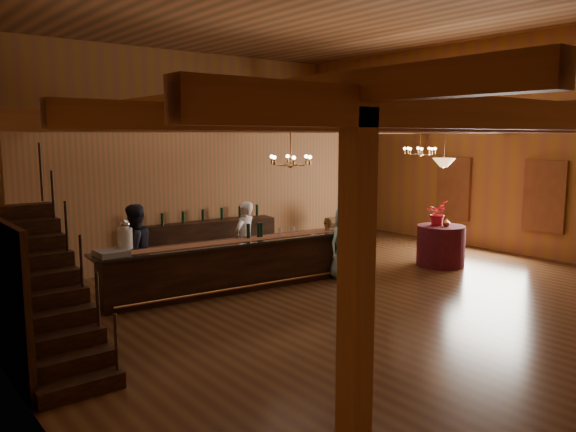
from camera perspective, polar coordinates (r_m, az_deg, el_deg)
floor at (r=11.54m, az=3.01°, el=-6.94°), size 14.00×14.00×0.00m
ceiling at (r=11.42m, az=3.23°, el=20.76°), size 14.00×14.00×0.00m
wall_back at (r=17.03m, az=-12.83°, el=7.09°), size 12.00×0.10×5.50m
wall_right at (r=15.78m, az=19.76°, el=6.75°), size 0.10×14.00×5.50m
beam_grid at (r=11.53m, az=1.44°, el=9.33°), size 11.90×13.90×0.39m
support_posts at (r=10.87m, az=4.82°, el=0.70°), size 9.20×10.20×3.20m
partition_wall at (r=13.78m, az=-8.22°, el=2.01°), size 9.00×0.18×3.10m
window_right_front at (r=15.02m, az=24.62°, el=1.85°), size 0.12×1.05×1.75m
window_right_back at (r=16.35m, az=16.49°, el=2.71°), size 0.12×1.05×1.75m
staircase at (r=8.09m, az=-23.50°, el=-6.86°), size 1.00×2.80×2.00m
backroom_boxes at (r=15.75m, az=-11.17°, el=-1.05°), size 4.10×0.60×1.10m
tasting_bar at (r=11.14m, az=-4.68°, el=-4.90°), size 5.85×1.32×0.98m
beverage_dispenser at (r=10.19m, az=-16.23°, el=-2.05°), size 0.26×0.26×0.60m
glass_rack_tray at (r=10.08m, az=-17.52°, el=-3.59°), size 0.50×0.50×0.10m
raffle_drum at (r=12.13m, az=4.45°, el=-0.70°), size 0.34×0.24×0.30m
bar_bottle_0 at (r=11.21m, az=-4.05°, el=-1.55°), size 0.07×0.07×0.30m
bar_bottle_1 at (r=11.33m, az=-3.00°, el=-1.44°), size 0.07×0.07×0.30m
bar_bottle_2 at (r=11.35m, az=-2.74°, el=-1.42°), size 0.07×0.07×0.30m
backbar_shelf at (r=13.54m, az=-8.57°, el=-2.61°), size 3.58×1.12×1.00m
round_table at (r=13.52m, az=15.25°, el=-2.93°), size 1.09×1.09×0.94m
chandelier_left at (r=10.46m, az=0.27°, el=5.74°), size 0.80×0.80×0.80m
chandelier_right at (r=14.80m, az=13.24°, el=6.48°), size 0.80×0.80×0.73m
pendant_lamp at (r=13.30m, az=15.56°, el=5.26°), size 0.52×0.52×0.90m
bartender at (r=12.00m, az=-4.43°, el=-2.38°), size 0.70×0.58×1.63m
staff_second at (r=10.93m, az=-15.37°, el=-3.39°), size 1.02×0.91×1.74m
guest at (r=11.88m, az=5.69°, el=-2.77°), size 0.75×0.49×1.52m
floor_plant at (r=15.22m, az=5.00°, el=-1.00°), size 0.74×0.64×1.19m
table_flowers at (r=13.47m, az=14.89°, el=0.31°), size 0.64×0.61×0.58m
table_vase at (r=13.37m, az=15.80°, el=-0.41°), size 0.18×0.18×0.28m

